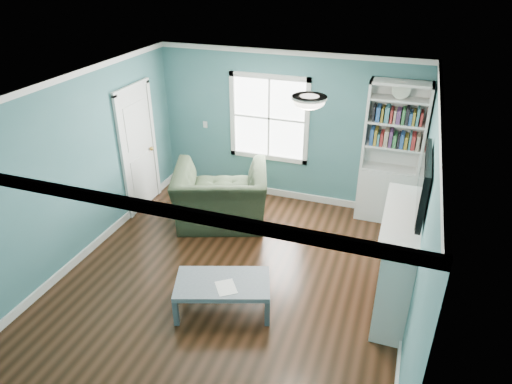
% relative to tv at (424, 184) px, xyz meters
% --- Properties ---
extents(floor, '(5.00, 5.00, 0.00)m').
position_rel_tv_xyz_m(floor, '(-2.20, -0.20, -1.72)').
color(floor, black).
rests_on(floor, ground).
extents(room_walls, '(5.00, 5.00, 5.00)m').
position_rel_tv_xyz_m(room_walls, '(-2.20, -0.20, -0.14)').
color(room_walls, '#356D6F').
rests_on(room_walls, ground).
extents(trim, '(4.50, 5.00, 2.60)m').
position_rel_tv_xyz_m(trim, '(-2.20, -0.20, -0.49)').
color(trim, white).
rests_on(trim, ground).
extents(window, '(1.40, 0.06, 1.50)m').
position_rel_tv_xyz_m(window, '(-2.50, 2.29, -0.27)').
color(window, white).
rests_on(window, room_walls).
extents(bookshelf, '(0.90, 0.35, 2.31)m').
position_rel_tv_xyz_m(bookshelf, '(-0.43, 2.10, -0.80)').
color(bookshelf, silver).
rests_on(bookshelf, ground).
extents(fireplace, '(0.44, 1.58, 1.30)m').
position_rel_tv_xyz_m(fireplace, '(-0.12, 0.00, -1.09)').
color(fireplace, black).
rests_on(fireplace, ground).
extents(tv, '(0.06, 1.10, 0.65)m').
position_rel_tv_xyz_m(tv, '(0.00, 0.00, 0.00)').
color(tv, black).
rests_on(tv, fireplace).
extents(door, '(0.12, 0.98, 2.17)m').
position_rel_tv_xyz_m(door, '(-4.42, 1.20, -0.65)').
color(door, silver).
rests_on(door, ground).
extents(ceiling_fixture, '(0.38, 0.38, 0.15)m').
position_rel_tv_xyz_m(ceiling_fixture, '(-1.30, -0.10, 0.82)').
color(ceiling_fixture, white).
rests_on(ceiling_fixture, room_walls).
extents(light_switch, '(0.08, 0.01, 0.12)m').
position_rel_tv_xyz_m(light_switch, '(-3.70, 2.28, -0.52)').
color(light_switch, white).
rests_on(light_switch, room_walls).
extents(recliner, '(1.68, 1.37, 1.26)m').
position_rel_tv_xyz_m(recliner, '(-2.92, 1.10, -1.09)').
color(recliner, black).
rests_on(recliner, ground).
extents(coffee_table, '(1.29, 0.96, 0.42)m').
position_rel_tv_xyz_m(coffee_table, '(-2.09, -0.79, -1.36)').
color(coffee_table, '#444B52').
rests_on(coffee_table, ground).
extents(paper_sheet, '(0.34, 0.36, 0.00)m').
position_rel_tv_xyz_m(paper_sheet, '(-2.01, -0.87, -1.31)').
color(paper_sheet, white).
rests_on(paper_sheet, coffee_table).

